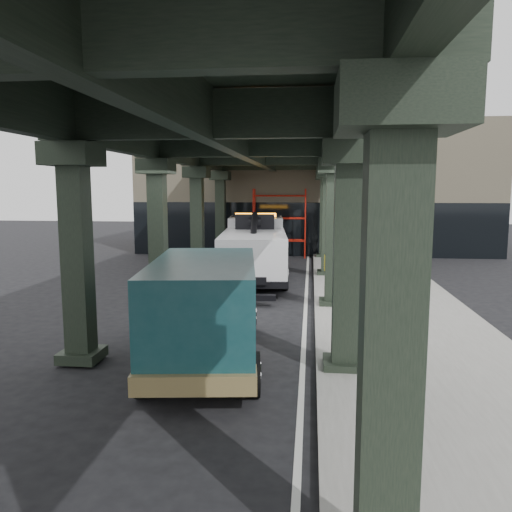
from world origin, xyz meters
The scene contains 8 objects.
ground centered at (0.00, 0.00, 0.00)m, with size 90.00×90.00×0.00m, color black.
sidewalk centered at (4.50, 2.00, 0.07)m, with size 5.00×40.00×0.15m, color gray.
lane_stripe centered at (1.70, 2.00, 0.01)m, with size 0.12×38.00×0.01m, color silver.
viaduct centered at (-0.40, 2.00, 5.46)m, with size 7.40×32.00×6.40m.
building centered at (2.00, 20.00, 4.00)m, with size 22.00×10.00×8.00m, color #C6B793.
scaffolding centered at (0.00, 14.64, 2.11)m, with size 3.08×0.88×4.00m.
tow_truck centered at (-0.63, 7.20, 1.46)m, with size 3.32×9.31×2.99m.
towed_van centered at (-0.53, -3.69, 1.31)m, with size 3.06×6.25×2.44m.
Camera 1 is at (1.84, -14.63, 4.00)m, focal length 35.00 mm.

